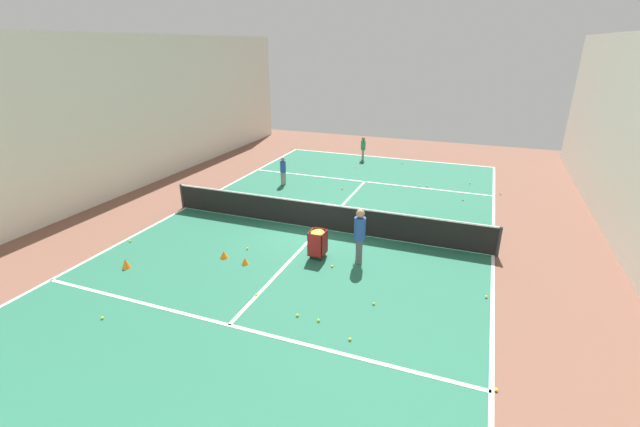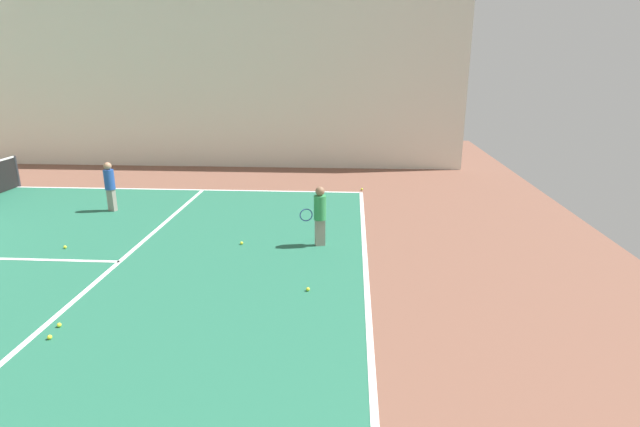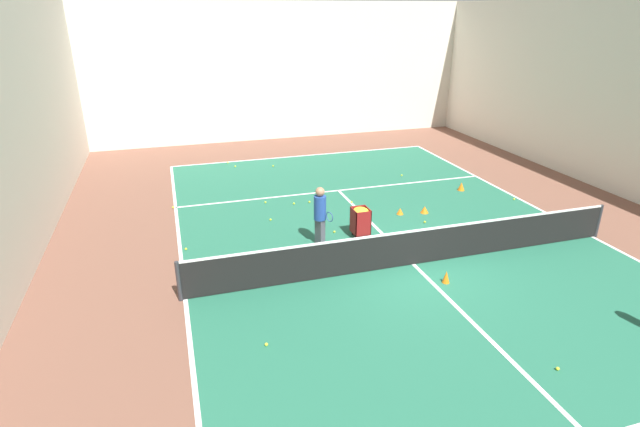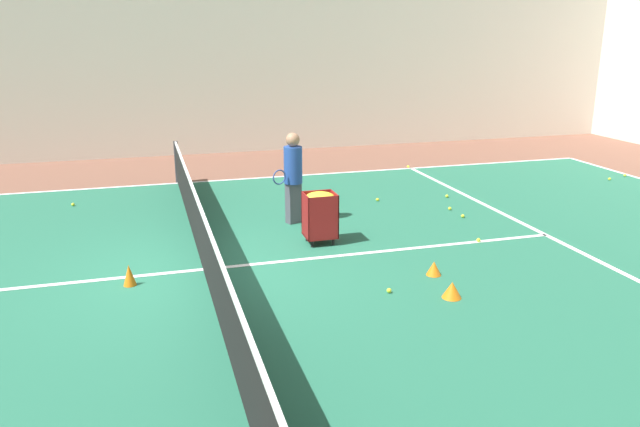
{
  "view_description": "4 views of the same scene",
  "coord_description": "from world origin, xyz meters",
  "px_view_note": "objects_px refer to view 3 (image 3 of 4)",
  "views": [
    {
      "loc": [
        -5.04,
        13.19,
        6.24
      ],
      "look_at": [
        0.0,
        0.0,
        0.6
      ],
      "focal_mm": 24.0,
      "sensor_mm": 36.0,
      "label": 1
    },
    {
      "loc": [
        -9.07,
        -10.71,
        3.9
      ],
      "look_at": [
        1.22,
        -10.06,
        0.73
      ],
      "focal_mm": 28.0,
      "sensor_mm": 36.0,
      "label": 2
    },
    {
      "loc": [
        -5.79,
        -10.42,
        6.24
      ],
      "look_at": [
        -2.0,
        1.91,
        0.95
      ],
      "focal_mm": 28.0,
      "sensor_mm": 36.0,
      "label": 3
    },
    {
      "loc": [
        9.07,
        -0.76,
        3.52
      ],
      "look_at": [
        -0.71,
        2.06,
        0.53
      ],
      "focal_mm": 35.0,
      "sensor_mm": 36.0,
      "label": 4
    }
  ],
  "objects_px": {
    "ball_cart": "(361,217)",
    "training_cone_0": "(425,210)",
    "coach_at_net": "(320,212)",
    "tennis_net": "(415,247)",
    "training_cone_1": "(461,186)"
  },
  "relations": [
    {
      "from": "training_cone_0",
      "to": "tennis_net",
      "type": "bearing_deg",
      "value": -122.36
    },
    {
      "from": "training_cone_0",
      "to": "training_cone_1",
      "type": "relative_size",
      "value": 0.88
    },
    {
      "from": "coach_at_net",
      "to": "training_cone_0",
      "type": "xyz_separation_m",
      "value": [
        4.0,
        1.25,
        -0.87
      ]
    },
    {
      "from": "training_cone_0",
      "to": "coach_at_net",
      "type": "bearing_deg",
      "value": -162.59
    },
    {
      "from": "ball_cart",
      "to": "training_cone_0",
      "type": "height_order",
      "value": "ball_cart"
    },
    {
      "from": "training_cone_0",
      "to": "training_cone_1",
      "type": "xyz_separation_m",
      "value": [
        2.37,
        1.6,
        0.04
      ]
    },
    {
      "from": "ball_cart",
      "to": "training_cone_0",
      "type": "distance_m",
      "value": 2.97
    },
    {
      "from": "coach_at_net",
      "to": "ball_cart",
      "type": "distance_m",
      "value": 1.34
    },
    {
      "from": "coach_at_net",
      "to": "training_cone_1",
      "type": "height_order",
      "value": "coach_at_net"
    },
    {
      "from": "coach_at_net",
      "to": "training_cone_0",
      "type": "relative_size",
      "value": 6.38
    },
    {
      "from": "tennis_net",
      "to": "coach_at_net",
      "type": "bearing_deg",
      "value": 136.34
    },
    {
      "from": "tennis_net",
      "to": "coach_at_net",
      "type": "xyz_separation_m",
      "value": [
        -2.0,
        1.9,
        0.47
      ]
    },
    {
      "from": "coach_at_net",
      "to": "training_cone_0",
      "type": "height_order",
      "value": "coach_at_net"
    },
    {
      "from": "training_cone_1",
      "to": "coach_at_net",
      "type": "bearing_deg",
      "value": -155.86
    },
    {
      "from": "ball_cart",
      "to": "training_cone_0",
      "type": "relative_size",
      "value": 3.34
    }
  ]
}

